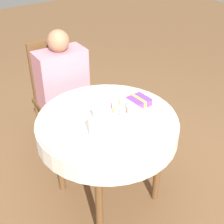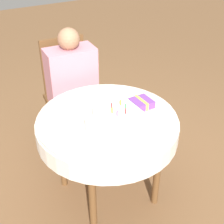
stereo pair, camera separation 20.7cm
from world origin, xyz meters
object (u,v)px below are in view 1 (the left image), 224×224
object	(u,v)px
chair	(60,93)
gift_box	(138,101)
drinking_glass	(95,128)
birthday_cake	(120,115)
person	(63,82)

from	to	relation	value
chair	gift_box	xyz separation A→B (m)	(0.21, -0.80, 0.22)
drinking_glass	gift_box	distance (m)	0.48
chair	drinking_glass	size ratio (longest dim) A/B	8.48
birthday_cake	gift_box	bearing A→B (deg)	19.82
gift_box	chair	bearing A→B (deg)	105.01
gift_box	birthday_cake	bearing A→B (deg)	-160.18
chair	drinking_glass	xyz separation A→B (m)	(-0.24, -0.92, 0.25)
birthday_cake	drinking_glass	bearing A→B (deg)	-171.23
chair	gift_box	world-z (taller)	chair
drinking_glass	gift_box	bearing A→B (deg)	14.54
person	birthday_cake	xyz separation A→B (m)	(-0.01, -0.78, 0.08)
chair	gift_box	distance (m)	0.86
chair	drinking_glass	distance (m)	0.98
birthday_cake	drinking_glass	world-z (taller)	birthday_cake
person	gift_box	world-z (taller)	person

